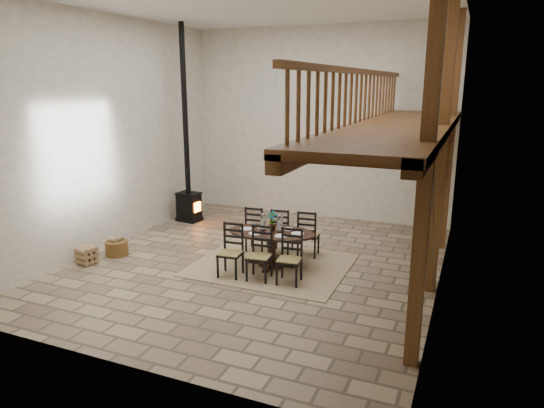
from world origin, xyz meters
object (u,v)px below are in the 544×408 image
at_px(wood_stove, 188,178).
at_px(log_stack, 87,255).
at_px(dining_table, 272,247).
at_px(log_basket, 117,247).

bearing_deg(wood_stove, log_stack, -87.10).
bearing_deg(dining_table, wood_stove, 141.06).
bearing_deg(dining_table, log_basket, -173.42).
relative_size(wood_stove, log_basket, 10.49).
bearing_deg(wood_stove, dining_table, -26.90).
distance_m(wood_stove, log_stack, 3.65).
bearing_deg(log_basket, log_stack, -108.66).
bearing_deg(dining_table, log_stack, -164.49).
xyz_separation_m(wood_stove, log_stack, (-0.21, -3.51, -0.97)).
relative_size(log_basket, log_stack, 1.15).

